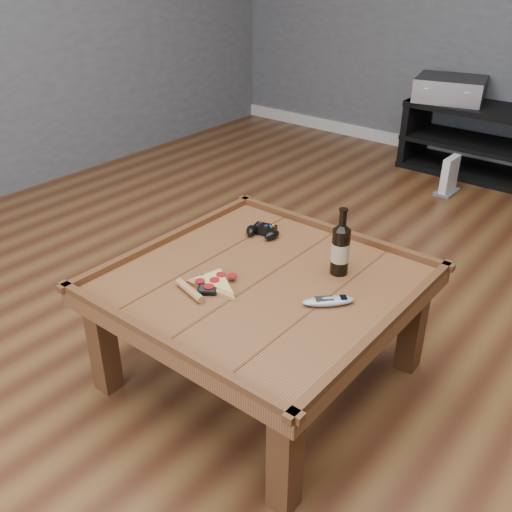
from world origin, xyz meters
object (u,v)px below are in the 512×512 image
Objects in this scene: beer_bottle at (341,248)px; remote_control at (329,301)px; media_console at (504,146)px; game_controller at (263,231)px; coffee_table at (262,293)px; pizza_slice at (211,284)px; av_receiver at (450,89)px; smartphone at (208,285)px; game_console at (449,177)px.

beer_bottle reaches higher than remote_control.
media_console is 2.50m from game_controller.
media_console is 8.95× the size of game_controller.
pizza_slice reaches higher than coffee_table.
media_console is at bearing -13.10° from av_receiver.
remote_control is (0.49, -0.26, -0.01)m from game_controller.
coffee_table is 4.02× the size of beer_bottle.
beer_bottle is 0.49m from smartphone.
beer_bottle is at bearing -79.10° from game_console.
pizza_slice is at bearing -92.19° from media_console.
beer_bottle is at bearing 156.81° from remote_control.
coffee_table is 0.21m from smartphone.
pizza_slice is 0.42m from remote_control.
pizza_slice is at bearing -89.50° from game_controller.
remote_control is (0.39, 0.17, 0.01)m from smartphone.
game_controller is (-0.21, 0.27, 0.08)m from coffee_table.
game_controller is 0.61× the size of game_console.
beer_bottle is at bearing 48.29° from coffee_table.
remote_control is (0.08, -0.20, -0.09)m from beer_bottle.
media_console is 2.56m from beer_bottle.
game_controller is at bearing 128.00° from coffee_table.
av_receiver is 2.15× the size of game_console.
pizza_slice is 0.01m from smartphone.
coffee_table is at bearing -84.75° from game_console.
av_receiver reaches higher than game_console.
av_receiver is at bearing 60.49° from smartphone.
game_console is (-0.45, 2.26, -0.35)m from remote_control.
av_receiver reaches higher than pizza_slice.
media_console is at bearing 139.85° from remote_control.
smartphone is at bearing -90.32° from game_controller.
beer_bottle is 1.00× the size of game_console.
media_console reaches higher than coffee_table.
game_controller is 0.55m from remote_control.
game_controller is 2.48m from av_receiver.
beer_bottle is (0.19, 0.21, 0.16)m from coffee_table.
coffee_table is 0.74× the size of media_console.
av_receiver is (-0.64, 2.53, 0.03)m from beer_bottle.
coffee_table is 7.60× the size of smartphone.
beer_bottle is at bearing 64.55° from pizza_slice.
av_receiver is (-0.34, 2.89, 0.12)m from pizza_slice.
game_console is at bearing 105.84° from pizza_slice.
pizza_slice is at bearing 30.00° from smartphone.
game_console is at bearing 55.47° from smartphone.
game_controller is at bearing 117.89° from pizza_slice.
smartphone is at bearing -87.76° from game_console.
coffee_table is at bearing 18.09° from smartphone.
beer_bottle reaches higher than media_console.
game_console is at bearing 145.51° from remote_control.
game_controller reaches higher than pizza_slice.
smartphone is (-0.00, -0.01, -0.00)m from pizza_slice.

